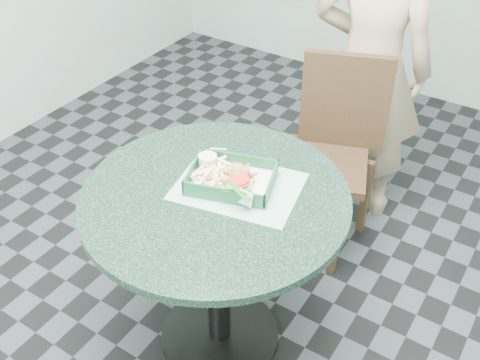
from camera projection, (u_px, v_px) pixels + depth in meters
The scene contains 10 objects.
floor at pixel (220, 335), 2.38m from camera, with size 4.00×5.00×0.02m, color #303335.
cafe_table at pixel (216, 235), 2.02m from camera, with size 0.93×0.93×0.75m.
dining_chair at pixel (332, 142), 2.59m from camera, with size 0.40×0.40×0.93m.
diner_person at pixel (371, 59), 2.59m from camera, with size 0.61×0.40×1.67m, color tan.
placemat at pixel (238, 191), 1.95m from camera, with size 0.42×0.31×0.00m, color #88C1B0.
food_basket at pixel (232, 185), 1.95m from camera, with size 0.29×0.21×0.06m.
crab_sandwich at pixel (237, 180), 1.92m from camera, with size 0.11×0.11×0.07m.
fries_pile at pixel (217, 171), 1.98m from camera, with size 0.12×0.13×0.05m, color #FEDC99, non-canonical shape.
sauce_ramekin at pixel (216, 160), 2.01m from camera, with size 0.07×0.07×0.04m.
garnish_cup at pixel (235, 192), 1.88m from camera, with size 0.12×0.12×0.05m.
Camera 1 is at (0.87, -1.19, 1.98)m, focal length 42.00 mm.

